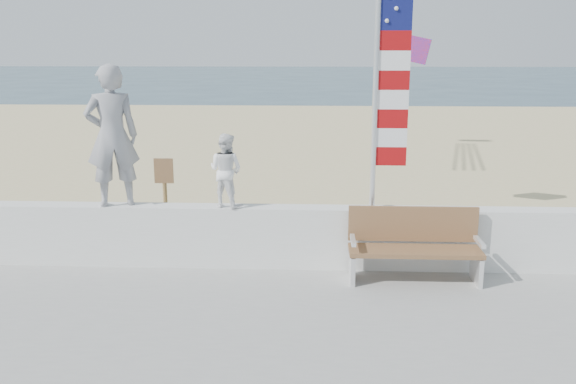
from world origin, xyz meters
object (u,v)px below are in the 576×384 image
Objects in this scene: adult at (112,136)px; bench at (414,244)px; child at (226,170)px; flag at (385,73)px.

bench is (4.29, -0.45, -1.41)m from adult.
child is 0.31× the size of flag.
flag is at bearing -155.50° from child.
adult is 0.58× the size of flag.
adult is 4.53m from bench.
child is (1.63, 0.00, -0.48)m from adult.
bench is at bearing 152.33° from adult.
flag is (3.86, -0.00, 0.89)m from adult.
flag is at bearing 133.23° from bench.
child is at bearing 179.99° from flag.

